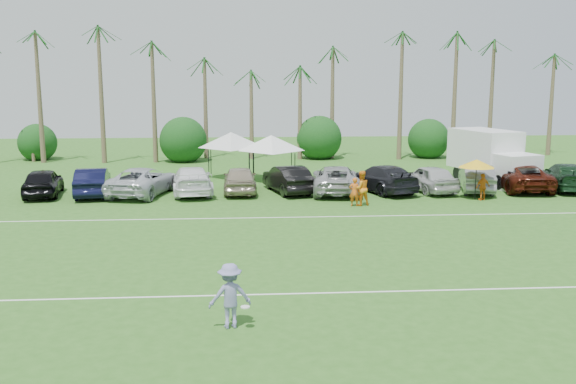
{
  "coord_description": "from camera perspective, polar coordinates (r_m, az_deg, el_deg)",
  "views": [
    {
      "loc": [
        -0.84,
        -18.64,
        7.21
      ],
      "look_at": [
        1.36,
        12.6,
        1.6
      ],
      "focal_mm": 40.0,
      "sensor_mm": 36.0,
      "label": 1
    }
  ],
  "objects": [
    {
      "name": "palm_tree_2",
      "position": [
        57.76,
        -15.51,
        11.78
      ],
      "size": [
        2.4,
        2.4,
        10.9
      ],
      "color": "brown",
      "rests_on": "ground"
    },
    {
      "name": "sideline_player_c",
      "position": [
        39.75,
        16.93,
        0.44
      ],
      "size": [
        1.02,
        0.66,
        1.61
      ],
      "primitive_type": "imported",
      "rotation": [
        0.0,
        0.0,
        3.45
      ],
      "color": "orange",
      "rests_on": "ground"
    },
    {
      "name": "parked_car_11",
      "position": [
        45.44,
        23.47,
        1.28
      ],
      "size": [
        3.71,
        6.34,
        1.73
      ],
      "primitive_type": "imported",
      "rotation": [
        0.0,
        0.0,
        2.91
      ],
      "color": "black",
      "rests_on": "ground"
    },
    {
      "name": "parked_car_1",
      "position": [
        41.33,
        -16.98,
        0.87
      ],
      "size": [
        2.5,
        5.43,
        1.73
      ],
      "primitive_type": "imported",
      "rotation": [
        0.0,
        0.0,
        3.27
      ],
      "color": "black",
      "rests_on": "ground"
    },
    {
      "name": "parked_car_9",
      "position": [
        42.75,
        16.41,
        1.2
      ],
      "size": [
        3.01,
        5.52,
        1.73
      ],
      "primitive_type": "imported",
      "rotation": [
        0.0,
        0.0,
        2.9
      ],
      "color": "gray",
      "rests_on": "ground"
    },
    {
      "name": "parked_car_4",
      "position": [
        40.55,
        -4.3,
        1.12
      ],
      "size": [
        2.1,
        5.09,
        1.73
      ],
      "primitive_type": "imported",
      "rotation": [
        0.0,
        0.0,
        3.15
      ],
      "color": "gray",
      "rests_on": "ground"
    },
    {
      "name": "palm_tree_9",
      "position": [
        59.7,
        14.63,
        10.93
      ],
      "size": [
        2.4,
        2.4,
        9.9
      ],
      "color": "brown",
      "rests_on": "ground"
    },
    {
      "name": "canopy_tent_left",
      "position": [
        46.33,
        -5.07,
        5.32
      ],
      "size": [
        4.81,
        4.81,
        3.9
      ],
      "color": "black",
      "rests_on": "ground"
    },
    {
      "name": "canopy_tent_right",
      "position": [
        44.58,
        -1.51,
        5.07
      ],
      "size": [
        4.71,
        4.71,
        3.81
      ],
      "color": "black",
      "rests_on": "ground"
    },
    {
      "name": "parked_car_7",
      "position": [
        41.32,
        8.39,
        1.21
      ],
      "size": [
        4.2,
        6.41,
        1.73
      ],
      "primitive_type": "imported",
      "rotation": [
        0.0,
        0.0,
        3.47
      ],
      "color": "black",
      "rests_on": "ground"
    },
    {
      "name": "bush_tree_0",
      "position": [
        60.68,
        -21.5,
        4.33
      ],
      "size": [
        4.0,
        4.0,
        4.0
      ],
      "color": "brown",
      "rests_on": "ground"
    },
    {
      "name": "bush_tree_2",
      "position": [
        58.3,
        2.73,
        4.81
      ],
      "size": [
        4.0,
        4.0,
        4.0
      ],
      "color": "brown",
      "rests_on": "ground"
    },
    {
      "name": "parked_car_6",
      "position": [
        40.6,
        4.27,
        1.13
      ],
      "size": [
        3.5,
        6.47,
        1.73
      ],
      "primitive_type": "imported",
      "rotation": [
        0.0,
        0.0,
        3.04
      ],
      "color": "#9D9E9F",
      "rests_on": "ground"
    },
    {
      "name": "box_truck",
      "position": [
        46.18,
        17.69,
        3.12
      ],
      "size": [
        4.42,
        7.48,
        3.62
      ],
      "rotation": [
        0.0,
        0.0,
        0.27
      ],
      "color": "white",
      "rests_on": "ground"
    },
    {
      "name": "parked_car_3",
      "position": [
        40.59,
        -8.57,
        1.04
      ],
      "size": [
        3.19,
        6.21,
        1.73
      ],
      "primitive_type": "imported",
      "rotation": [
        0.0,
        0.0,
        3.28
      ],
      "color": "white",
      "rests_on": "ground"
    },
    {
      "name": "sideline_player_b",
      "position": [
        36.66,
        6.52,
        0.34
      ],
      "size": [
        1.14,
        0.99,
        2.01
      ],
      "primitive_type": "imported",
      "rotation": [
        0.0,
        0.0,
        3.41
      ],
      "color": "orange",
      "rests_on": "ground"
    },
    {
      "name": "parked_car_10",
      "position": [
        44.26,
        19.91,
        1.3
      ],
      "size": [
        3.44,
        6.45,
        1.73
      ],
      "primitive_type": "imported",
      "rotation": [
        0.0,
        0.0,
        3.05
      ],
      "color": "#41130A",
      "rests_on": "ground"
    },
    {
      "name": "parked_car_5",
      "position": [
        40.63,
        -0.03,
        1.17
      ],
      "size": [
        3.13,
        5.53,
        1.73
      ],
      "primitive_type": "imported",
      "rotation": [
        0.0,
        0.0,
        3.41
      ],
      "color": "black",
      "rests_on": "ground"
    },
    {
      "name": "field_lines",
      "position": [
        27.61,
        -2.16,
        -4.98
      ],
      "size": [
        80.0,
        12.1,
        0.01
      ],
      "color": "white",
      "rests_on": "ground"
    },
    {
      "name": "palm_tree_5",
      "position": [
        56.66,
        -3.25,
        11.29
      ],
      "size": [
        2.4,
        2.4,
        9.9
      ],
      "color": "brown",
      "rests_on": "ground"
    },
    {
      "name": "frisbee_player",
      "position": [
        18.91,
        -5.18,
        -9.17
      ],
      "size": [
        1.36,
        0.94,
        1.93
      ],
      "rotation": [
        0.0,
        0.0,
        3.33
      ],
      "color": "#7E7CB0",
      "rests_on": "ground"
    },
    {
      "name": "palm_tree_8",
      "position": [
        58.31,
        9.86,
        10.27
      ],
      "size": [
        2.4,
        2.4,
        8.9
      ],
      "color": "brown",
      "rests_on": "ground"
    },
    {
      "name": "palm_tree_7",
      "position": [
        57.4,
        4.96,
        12.96
      ],
      "size": [
        2.4,
        2.4,
        11.9
      ],
      "color": "brown",
      "rests_on": "ground"
    },
    {
      "name": "bush_tree_3",
      "position": [
        60.29,
        12.24,
        4.77
      ],
      "size": [
        4.0,
        4.0,
        4.0
      ],
      "color": "brown",
      "rests_on": "ground"
    },
    {
      "name": "parked_car_8",
      "position": [
        41.9,
        12.48,
        1.2
      ],
      "size": [
        2.92,
        5.35,
        1.73
      ],
      "primitive_type": "imported",
      "rotation": [
        0.0,
        0.0,
        3.32
      ],
      "color": "#BDBDBD",
      "rests_on": "ground"
    },
    {
      "name": "market_umbrella",
      "position": [
        39.74,
        16.42,
        2.45
      ],
      "size": [
        2.17,
        2.17,
        2.42
      ],
      "color": "black",
      "rests_on": "ground"
    },
    {
      "name": "parked_car_0",
      "position": [
        42.21,
        -20.95,
        0.83
      ],
      "size": [
        2.73,
        5.3,
        1.73
      ],
      "primitive_type": "imported",
      "rotation": [
        0.0,
        0.0,
        3.28
      ],
      "color": "black",
      "rests_on": "ground"
    },
    {
      "name": "ground",
      "position": [
        20.0,
        -1.38,
        -10.97
      ],
      "size": [
        120.0,
        120.0,
        0.0
      ],
      "primitive_type": "plane",
      "color": "#2C5D1C",
      "rests_on": "ground"
    },
    {
      "name": "parked_car_2",
      "position": [
        40.79,
        -12.83,
        0.95
      ],
      "size": [
        4.19,
        6.69,
        1.73
      ],
      "primitive_type": "imported",
      "rotation": [
        0.0,
        0.0,
        2.91
      ],
      "color": "silver",
      "rests_on": "ground"
    },
    {
      "name": "palm_tree_4",
      "position": [
        56.73,
        -7.35,
        10.34
      ],
      "size": [
        2.4,
        2.4,
        8.9
      ],
      "color": "brown",
      "rests_on": "ground"
    },
    {
      "name": "palm_tree_3",
      "position": [
        57.16,
        -11.52,
        12.81
      ],
      "size": [
        2.4,
        2.4,
        11.9
      ],
      "color": "brown",
      "rests_on": "ground"
    },
    {
      "name": "palm_tree_6",
      "position": [
        56.88,
        0.87,
        12.17
      ],
      "size": [
        2.4,
        2.4,
        10.9
      ],
      "color": "brown",
      "rests_on": "ground"
    },
    {
      "name": "palm_tree_11",
      "position": [
        63.18,
        22.64,
        11.98
      ],
      "size": [
        2.4,
        2.4,
        11.9
      ],
      "color": "brown",
      "rests_on": "ground"
    },
    {
      "name": "palm_tree_1",
      "position": [
        58.91,
        -20.32,
        10.64
      ],
      "size": [
        2.4,
        2.4,
        9.9
      ],
      "color": "brown",
      "rests_on": "ground"
    },
    {
      "name": "bush_tree_1",
      "position": [
        58.12,
        -9.14,
        4.68
      ],
      "size": [
        4.0,
        4.0,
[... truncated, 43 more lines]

